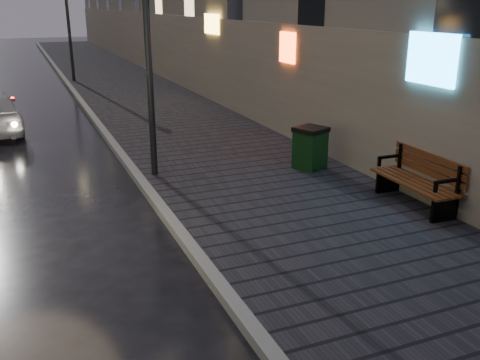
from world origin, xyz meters
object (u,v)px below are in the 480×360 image
object	(u,v)px
lamp_near	(146,16)
lamp_far	(67,8)
bench	(419,180)
trash_bin	(310,148)

from	to	relation	value
lamp_near	lamp_far	size ratio (longest dim) A/B	1.00
lamp_far	bench	distance (m)	20.33
bench	trash_bin	world-z (taller)	bench
lamp_near	lamp_far	bearing A→B (deg)	90.00
lamp_near	bench	bearing A→B (deg)	-42.36
lamp_near	trash_bin	distance (m)	4.51
lamp_far	bench	bearing A→B (deg)	-78.32
lamp_far	trash_bin	bearing A→B (deg)	-78.72
lamp_near	trash_bin	size ratio (longest dim) A/B	5.52
lamp_near	bench	xyz separation A→B (m)	(4.08, -3.72, -2.84)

